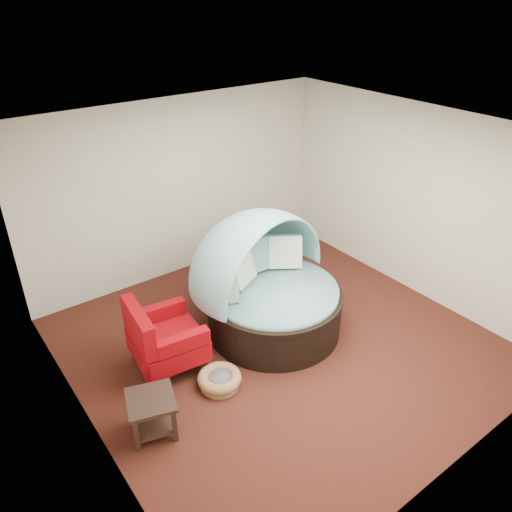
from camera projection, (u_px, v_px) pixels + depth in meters
floor at (279, 343)px, 6.63m from camera, size 5.00×5.00×0.00m
wall_back at (179, 189)px, 7.70m from camera, size 5.00×0.00×5.00m
wall_front at (471, 365)px, 4.20m from camera, size 5.00×0.00×5.00m
wall_left at (75, 328)px, 4.64m from camera, size 0.00×5.00×5.00m
wall_right at (415, 202)px, 7.26m from camera, size 0.00×5.00×5.00m
ceiling at (286, 135)px, 5.27m from camera, size 5.00×5.00×0.00m
canopy_daybed at (268, 278)px, 6.60m from camera, size 2.20×2.15×1.67m
pet_basket at (220, 379)px, 5.90m from camera, size 0.62×0.62×0.18m
red_armchair at (163, 339)px, 6.01m from camera, size 0.91×0.92×0.97m
side_table at (152, 410)px, 5.21m from camera, size 0.61×0.61×0.47m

